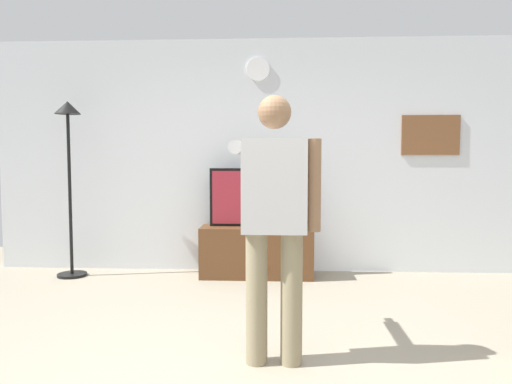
% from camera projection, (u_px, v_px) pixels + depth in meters
% --- Properties ---
extents(back_wall, '(6.40, 0.10, 2.70)m').
position_uv_depth(back_wall, '(266.00, 156.00, 5.53)').
color(back_wall, silver).
rests_on(back_wall, ground_plane).
extents(tv_stand, '(1.25, 0.44, 0.56)m').
position_uv_depth(tv_stand, '(257.00, 252.00, 5.26)').
color(tv_stand, brown).
rests_on(tv_stand, ground_plane).
extents(television, '(1.06, 0.07, 0.65)m').
position_uv_depth(television, '(257.00, 197.00, 5.26)').
color(television, black).
rests_on(television, tv_stand).
extents(wall_clock, '(0.27, 0.03, 0.27)m').
position_uv_depth(wall_clock, '(258.00, 69.00, 5.40)').
color(wall_clock, white).
extents(framed_picture, '(0.65, 0.04, 0.45)m').
position_uv_depth(framed_picture, '(430.00, 135.00, 5.36)').
color(framed_picture, brown).
extents(floor_lamp, '(0.32, 0.32, 1.95)m').
position_uv_depth(floor_lamp, '(69.00, 152.00, 5.20)').
color(floor_lamp, black).
rests_on(floor_lamp, ground_plane).
extents(person_standing_nearer_lamp, '(0.59, 0.78, 1.71)m').
position_uv_depth(person_standing_nearer_lamp, '(274.00, 214.00, 2.98)').
color(person_standing_nearer_lamp, gray).
rests_on(person_standing_nearer_lamp, ground_plane).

